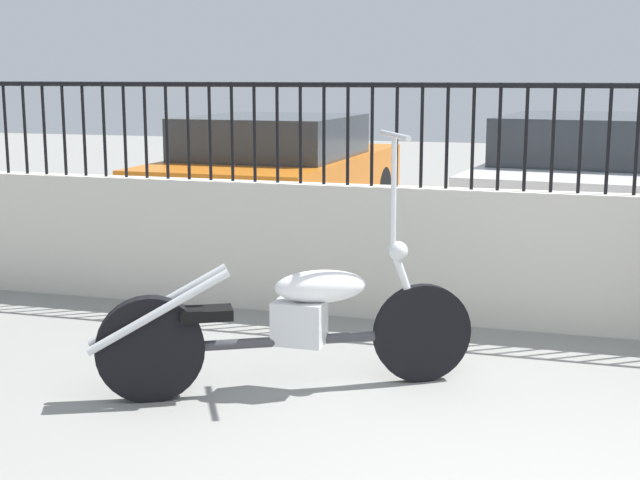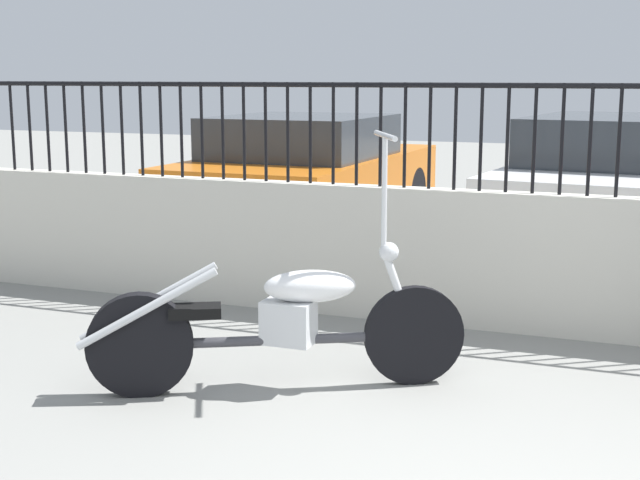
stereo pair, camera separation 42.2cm
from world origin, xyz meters
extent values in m
cube|color=beige|center=(0.00, 3.01, 0.47)|extent=(10.87, 0.18, 0.95)
cylinder|color=black|center=(-4.65, 3.01, 1.31)|extent=(0.02, 0.02, 0.72)
cylinder|color=black|center=(-4.47, 3.01, 1.31)|extent=(0.02, 0.02, 0.72)
cylinder|color=black|center=(-4.30, 3.01, 1.31)|extent=(0.02, 0.02, 0.72)
cylinder|color=black|center=(-4.12, 3.01, 1.31)|extent=(0.02, 0.02, 0.72)
cylinder|color=black|center=(-3.95, 3.01, 1.31)|extent=(0.02, 0.02, 0.72)
cylinder|color=black|center=(-3.77, 3.01, 1.31)|extent=(0.02, 0.02, 0.72)
cylinder|color=black|center=(-3.59, 3.01, 1.31)|extent=(0.02, 0.02, 0.72)
cylinder|color=black|center=(-3.42, 3.01, 1.31)|extent=(0.02, 0.02, 0.72)
cylinder|color=black|center=(-3.24, 3.01, 1.31)|extent=(0.02, 0.02, 0.72)
cylinder|color=black|center=(-3.07, 3.01, 1.31)|extent=(0.02, 0.02, 0.72)
cylinder|color=black|center=(-2.89, 3.01, 1.31)|extent=(0.02, 0.02, 0.72)
cylinder|color=black|center=(-2.72, 3.01, 1.31)|extent=(0.02, 0.02, 0.72)
cylinder|color=black|center=(-2.54, 3.01, 1.31)|extent=(0.02, 0.02, 0.72)
cylinder|color=black|center=(-2.37, 3.01, 1.31)|extent=(0.02, 0.02, 0.72)
cylinder|color=black|center=(-2.19, 3.01, 1.31)|extent=(0.02, 0.02, 0.72)
cylinder|color=black|center=(-2.02, 3.01, 1.31)|extent=(0.02, 0.02, 0.72)
cylinder|color=black|center=(-1.84, 3.01, 1.31)|extent=(0.02, 0.02, 0.72)
cylinder|color=black|center=(-1.67, 3.01, 1.31)|extent=(0.02, 0.02, 0.72)
cylinder|color=black|center=(-1.49, 3.01, 1.31)|extent=(0.02, 0.02, 0.72)
cylinder|color=black|center=(-1.32, 3.01, 1.31)|extent=(0.02, 0.02, 0.72)
cylinder|color=black|center=(-1.14, 3.01, 1.31)|extent=(0.02, 0.02, 0.72)
cylinder|color=black|center=(-0.96, 3.01, 1.31)|extent=(0.02, 0.02, 0.72)
cylinder|color=black|center=(-0.79, 3.01, 1.31)|extent=(0.02, 0.02, 0.72)
cylinder|color=black|center=(-0.61, 3.01, 1.31)|extent=(0.02, 0.02, 0.72)
cylinder|color=black|center=(-0.44, 3.01, 1.31)|extent=(0.02, 0.02, 0.72)
cylinder|color=black|center=(-0.26, 3.01, 1.31)|extent=(0.02, 0.02, 0.72)
cylinder|color=black|center=(-0.09, 3.01, 1.31)|extent=(0.02, 0.02, 0.72)
cylinder|color=black|center=(0.09, 3.01, 1.31)|extent=(0.02, 0.02, 0.72)
cylinder|color=black|center=(0.00, 3.01, 1.65)|extent=(10.87, 0.04, 0.04)
cylinder|color=black|center=(-0.89, 1.73, 0.28)|extent=(0.53, 0.32, 0.56)
cylinder|color=black|center=(-2.22, 1.02, 0.28)|extent=(0.55, 0.35, 0.58)
cylinder|color=#38383D|center=(-1.56, 1.37, 0.28)|extent=(1.26, 0.70, 0.06)
cube|color=silver|center=(-1.51, 1.40, 0.38)|extent=(0.28, 0.18, 0.24)
ellipsoid|color=white|center=(-1.41, 1.45, 0.58)|extent=(0.54, 0.41, 0.18)
cube|color=black|center=(-1.96, 1.16, 0.46)|extent=(0.32, 0.27, 0.06)
cylinder|color=silver|center=(-0.97, 1.68, 0.53)|extent=(0.22, 0.14, 0.51)
sphere|color=silver|center=(-1.02, 1.66, 0.76)|extent=(0.11, 0.11, 0.11)
cylinder|color=silver|center=(-1.05, 1.64, 1.09)|extent=(0.03, 0.03, 0.62)
cylinder|color=silver|center=(-1.05, 1.64, 1.40)|extent=(0.27, 0.47, 0.03)
cylinder|color=silver|center=(-2.15, 0.98, 0.50)|extent=(0.69, 0.39, 0.43)
cylinder|color=silver|center=(-2.21, 1.10, 0.50)|extent=(0.69, 0.39, 0.43)
cylinder|color=black|center=(-4.06, 7.32, 0.32)|extent=(0.13, 0.64, 0.64)
cylinder|color=black|center=(-2.37, 7.28, 0.32)|extent=(0.13, 0.64, 0.64)
cylinder|color=black|center=(-4.12, 4.91, 0.32)|extent=(0.13, 0.64, 0.64)
cylinder|color=black|center=(-2.43, 4.86, 0.32)|extent=(0.13, 0.64, 0.64)
cube|color=orange|center=(-3.25, 6.09, 0.55)|extent=(1.90, 3.94, 0.62)
cube|color=#2D3338|center=(-3.25, 5.90, 1.07)|extent=(1.67, 1.91, 0.44)
cylinder|color=black|center=(-0.63, 7.47, 0.32)|extent=(0.19, 0.65, 0.64)
cylinder|color=black|center=(-0.95, 4.87, 0.32)|extent=(0.19, 0.65, 0.64)
cube|color=silver|center=(0.04, 6.07, 0.57)|extent=(2.28, 4.40, 0.66)
cube|color=#2D3338|center=(0.02, 5.86, 1.12)|extent=(1.84, 2.20, 0.44)
camera|label=1|loc=(-0.06, -3.09, 1.72)|focal=50.00mm
camera|label=2|loc=(0.34, -2.95, 1.72)|focal=50.00mm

